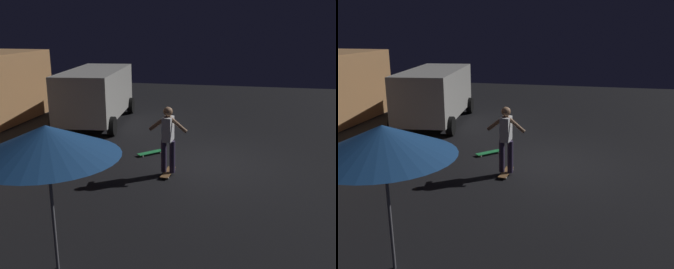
{
  "view_description": "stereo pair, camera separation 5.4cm",
  "coord_description": "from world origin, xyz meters",
  "views": [
    {
      "loc": [
        -9.85,
        -0.94,
        3.63
      ],
      "look_at": [
        -1.04,
        0.92,
        1.05
      ],
      "focal_mm": 40.91,
      "sensor_mm": 36.0,
      "label": 1
    },
    {
      "loc": [
        -9.83,
        -1.0,
        3.63
      ],
      "look_at": [
        -1.04,
        0.92,
        1.05
      ],
      "focal_mm": 40.91,
      "sensor_mm": 36.0,
      "label": 2
    }
  ],
  "objects": [
    {
      "name": "parked_van",
      "position": [
        3.65,
        4.7,
        1.16
      ],
      "size": [
        4.79,
        2.68,
        2.03
      ],
      "color": "silver",
      "rests_on": "ground_plane"
    },
    {
      "name": "skater",
      "position": [
        -1.04,
        0.92,
        1.04
      ],
      "size": [
        0.39,
        0.99,
        1.67
      ],
      "color": "#382D4C",
      "rests_on": "skateboard_ridden"
    },
    {
      "name": "skateboard_spare",
      "position": [
        0.37,
        1.74,
        0.06
      ],
      "size": [
        0.7,
        0.69,
        0.07
      ],
      "color": "green",
      "rests_on": "ground_plane"
    },
    {
      "name": "skateboard_ridden",
      "position": [
        -1.04,
        0.92,
        0.06
      ],
      "size": [
        0.79,
        0.26,
        0.07
      ],
      "color": "olive",
      "rests_on": "ground_plane"
    },
    {
      "name": "patio_umbrella",
      "position": [
        -5.2,
        1.78,
        2.07
      ],
      "size": [
        2.1,
        2.1,
        2.3
      ],
      "color": "slate",
      "rests_on": "ground_plane"
    },
    {
      "name": "ground_plane",
      "position": [
        0.0,
        0.0,
        0.0
      ],
      "size": [
        28.0,
        28.0,
        0.0
      ],
      "primitive_type": "plane",
      "color": "black"
    }
  ]
}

